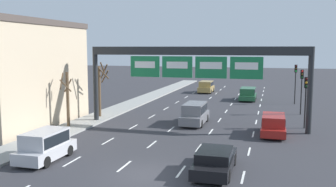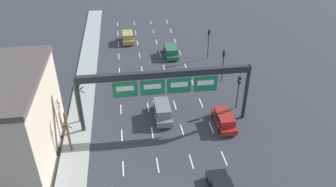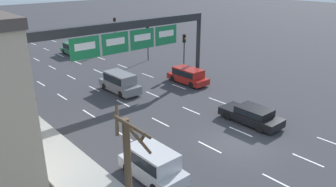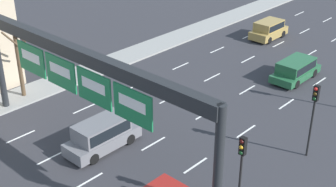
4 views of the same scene
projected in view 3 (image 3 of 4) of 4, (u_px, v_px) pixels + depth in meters
The scene contains 15 objects.
ground_plane at pixel (238, 145), 21.64m from camera, with size 220.00×220.00×0.00m, color #333338.
lane_dashes at pixel (123, 92), 31.13m from camera, with size 10.02×67.00×0.01m.
sign_gantry at pixel (127, 35), 28.38m from camera, with size 18.54×0.70×6.74m.
car_black at pixel (252, 114), 24.46m from camera, with size 1.92×4.77×1.30m.
suv_silver at pixel (153, 163), 17.79m from camera, with size 1.84×4.10×1.79m.
suv_red at pixel (188, 75), 33.19m from camera, with size 1.83×4.47×1.56m.
suv_gold at pixel (8, 47), 45.12m from camera, with size 1.93×4.08×1.72m.
suv_green at pixel (74, 48), 44.52m from camera, with size 1.99×4.66×1.60m.
suv_grey at pixel (120, 82), 30.73m from camera, with size 1.85×4.67×1.86m.
traffic_light_near_gantry at pixel (184, 45), 36.19m from camera, with size 0.30×0.35×4.26m.
traffic_light_mid_block at pixel (115, 28), 45.85m from camera, with size 0.30×0.35×4.67m.
traffic_light_far_end at pixel (148, 35), 40.95m from camera, with size 0.30×0.35×4.50m.
tree_bare_closest at pixel (11, 81), 24.71m from camera, with size 1.27×1.99×5.17m.
tree_bare_second at pixel (130, 167), 13.47m from camera, with size 1.87×1.51×5.83m.
tree_bare_third at pixel (27, 106), 21.01m from camera, with size 1.23×1.06×4.51m.
Camera 3 is at (-16.05, -11.29, 10.76)m, focal length 35.00 mm.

